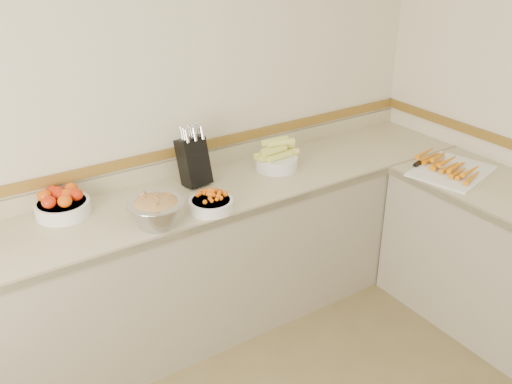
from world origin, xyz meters
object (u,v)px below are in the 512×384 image
corn_bowl (277,158)px  cutting_board (450,168)px  tomato_bowl (62,203)px  rhubarb_bowl (156,211)px  cherry_tomato_bowl (211,202)px  knife_block (193,160)px

corn_bowl → cutting_board: corn_bowl is taller
tomato_bowl → cutting_board: (2.17, -0.76, -0.04)m
corn_bowl → rhubarb_bowl: bearing=-164.3°
cherry_tomato_bowl → rhubarb_bowl: bearing=-180.0°
cherry_tomato_bowl → rhubarb_bowl: (-0.32, -0.00, 0.04)m
tomato_bowl → cherry_tomato_bowl: tomato_bowl is taller
tomato_bowl → cherry_tomato_bowl: (0.68, -0.39, -0.02)m
knife_block → cutting_board: bearing=-27.0°
cherry_tomato_bowl → rhubarb_bowl: 0.32m
cherry_tomato_bowl → knife_block: bearing=76.9°
knife_block → rhubarb_bowl: size_ratio=1.23×
tomato_bowl → cutting_board: size_ratio=0.50×
rhubarb_bowl → cutting_board: 1.84m
cherry_tomato_bowl → corn_bowl: corn_bowl is taller
tomato_bowl → rhubarb_bowl: rhubarb_bowl is taller
tomato_bowl → corn_bowl: 1.30m
corn_bowl → knife_block: bearing=170.6°
corn_bowl → rhubarb_bowl: corn_bowl is taller
cherry_tomato_bowl → cutting_board: cherry_tomato_bowl is taller
cherry_tomato_bowl → corn_bowl: (0.61, 0.26, 0.02)m
knife_block → rhubarb_bowl: knife_block is taller
tomato_bowl → cherry_tomato_bowl: size_ratio=1.21×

